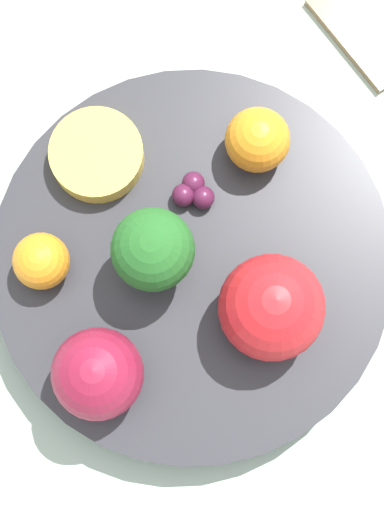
{
  "coord_description": "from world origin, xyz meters",
  "views": [
    {
      "loc": [
        0.06,
        -0.08,
        0.57
      ],
      "look_at": [
        0.0,
        0.0,
        0.06
      ],
      "focal_mm": 60.0,
      "sensor_mm": 36.0,
      "label": 1
    }
  ],
  "objects_px": {
    "orange_front": "(41,261)",
    "orange_back": "(257,140)",
    "broccoli": "(153,250)",
    "apple_green": "(102,377)",
    "apple_red": "(274,304)",
    "spoon": "(351,40)",
    "bowl": "(192,264)",
    "grape_cluster": "(193,192)",
    "small_cup": "(97,155)"
  },
  "relations": [
    {
      "from": "orange_front",
      "to": "apple_green",
      "type": "bearing_deg",
      "value": -24.02
    },
    {
      "from": "small_cup",
      "to": "apple_green",
      "type": "bearing_deg",
      "value": -49.91
    },
    {
      "from": "broccoli",
      "to": "grape_cluster",
      "type": "bearing_deg",
      "value": 98.4
    },
    {
      "from": "apple_red",
      "to": "broccoli",
      "type": "bearing_deg",
      "value": -166.52
    },
    {
      "from": "apple_green",
      "to": "orange_back",
      "type": "height_order",
      "value": "apple_green"
    },
    {
      "from": "broccoli",
      "to": "apple_red",
      "type": "bearing_deg",
      "value": 13.48
    },
    {
      "from": "apple_green",
      "to": "broccoli",
      "type": "bearing_deg",
      "value": 104.78
    },
    {
      "from": "apple_green",
      "to": "spoon",
      "type": "xyz_separation_m",
      "value": [
        -0.01,
        0.28,
        -0.06
      ]
    },
    {
      "from": "apple_green",
      "to": "spoon",
      "type": "height_order",
      "value": "apple_green"
    },
    {
      "from": "small_cup",
      "to": "spoon",
      "type": "distance_m",
      "value": 0.2
    },
    {
      "from": "bowl",
      "to": "small_cup",
      "type": "bearing_deg",
      "value": 169.53
    },
    {
      "from": "bowl",
      "to": "grape_cluster",
      "type": "xyz_separation_m",
      "value": [
        -0.02,
        0.03,
        0.02
      ]
    },
    {
      "from": "broccoli",
      "to": "apple_red",
      "type": "xyz_separation_m",
      "value": [
        0.07,
        0.02,
        -0.01
      ]
    },
    {
      "from": "apple_red",
      "to": "grape_cluster",
      "type": "distance_m",
      "value": 0.09
    },
    {
      "from": "apple_green",
      "to": "bowl",
      "type": "bearing_deg",
      "value": 91.86
    },
    {
      "from": "orange_front",
      "to": "broccoli",
      "type": "bearing_deg",
      "value": 39.13
    },
    {
      "from": "grape_cluster",
      "to": "small_cup",
      "type": "bearing_deg",
      "value": -164.43
    },
    {
      "from": "broccoli",
      "to": "apple_red",
      "type": "height_order",
      "value": "same"
    },
    {
      "from": "orange_front",
      "to": "orange_back",
      "type": "distance_m",
      "value": 0.15
    },
    {
      "from": "apple_red",
      "to": "spoon",
      "type": "bearing_deg",
      "value": 108.95
    },
    {
      "from": "bowl",
      "to": "orange_front",
      "type": "relative_size",
      "value": 7.26
    },
    {
      "from": "bowl",
      "to": "apple_green",
      "type": "relative_size",
      "value": 4.68
    },
    {
      "from": "apple_green",
      "to": "orange_front",
      "type": "relative_size",
      "value": 1.55
    },
    {
      "from": "apple_green",
      "to": "spoon",
      "type": "relative_size",
      "value": 0.64
    },
    {
      "from": "orange_front",
      "to": "spoon",
      "type": "relative_size",
      "value": 0.41
    },
    {
      "from": "bowl",
      "to": "orange_back",
      "type": "bearing_deg",
      "value": 97.28
    },
    {
      "from": "apple_red",
      "to": "spoon",
      "type": "relative_size",
      "value": 0.74
    },
    {
      "from": "apple_green",
      "to": "small_cup",
      "type": "xyz_separation_m",
      "value": [
        -0.09,
        0.11,
        -0.02
      ]
    },
    {
      "from": "apple_green",
      "to": "orange_back",
      "type": "distance_m",
      "value": 0.17
    },
    {
      "from": "bowl",
      "to": "orange_back",
      "type": "relative_size",
      "value": 6.2
    },
    {
      "from": "bowl",
      "to": "apple_red",
      "type": "distance_m",
      "value": 0.07
    },
    {
      "from": "apple_red",
      "to": "orange_front",
      "type": "relative_size",
      "value": 1.81
    },
    {
      "from": "orange_back",
      "to": "spoon",
      "type": "height_order",
      "value": "orange_back"
    },
    {
      "from": "orange_back",
      "to": "spoon",
      "type": "distance_m",
      "value": 0.12
    },
    {
      "from": "broccoli",
      "to": "spoon",
      "type": "bearing_deg",
      "value": 87.69
    },
    {
      "from": "broccoli",
      "to": "apple_red",
      "type": "distance_m",
      "value": 0.08
    },
    {
      "from": "apple_green",
      "to": "grape_cluster",
      "type": "relative_size",
      "value": 2.13
    },
    {
      "from": "orange_front",
      "to": "orange_back",
      "type": "xyz_separation_m",
      "value": [
        0.06,
        0.14,
        0.0
      ]
    },
    {
      "from": "orange_back",
      "to": "spoon",
      "type": "bearing_deg",
      "value": 89.07
    },
    {
      "from": "broccoli",
      "to": "apple_green",
      "type": "height_order",
      "value": "broccoli"
    },
    {
      "from": "broccoli",
      "to": "apple_green",
      "type": "xyz_separation_m",
      "value": [
        0.02,
        -0.07,
        -0.01
      ]
    },
    {
      "from": "bowl",
      "to": "broccoli",
      "type": "distance_m",
      "value": 0.06
    },
    {
      "from": "apple_red",
      "to": "apple_green",
      "type": "relative_size",
      "value": 1.16
    },
    {
      "from": "orange_back",
      "to": "apple_green",
      "type": "bearing_deg",
      "value": -85.58
    },
    {
      "from": "bowl",
      "to": "apple_red",
      "type": "xyz_separation_m",
      "value": [
        0.06,
        0.0,
        0.05
      ]
    },
    {
      "from": "small_cup",
      "to": "spoon",
      "type": "xyz_separation_m",
      "value": [
        0.08,
        0.18,
        -0.04
      ]
    },
    {
      "from": "broccoli",
      "to": "orange_back",
      "type": "bearing_deg",
      "value": 86.05
    },
    {
      "from": "apple_green",
      "to": "apple_red",
      "type": "bearing_deg",
      "value": 59.65
    },
    {
      "from": "grape_cluster",
      "to": "orange_front",
      "type": "bearing_deg",
      "value": -116.47
    },
    {
      "from": "apple_red",
      "to": "orange_front",
      "type": "distance_m",
      "value": 0.14
    }
  ]
}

